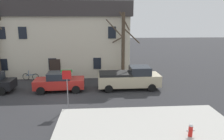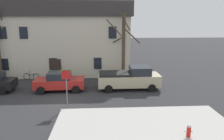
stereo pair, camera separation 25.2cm
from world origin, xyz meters
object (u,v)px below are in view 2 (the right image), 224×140
(fire_hydrant, at_px, (189,130))
(bicycle_leaning, at_px, (32,77))
(tree_bare_mid, at_px, (123,45))
(car_red_sedan, at_px, (60,81))
(pickup_truck_beige, at_px, (129,78))
(street_sign_pole, at_px, (66,82))
(building_main, at_px, (65,37))

(fire_hydrant, distance_m, bicycle_leaning, 16.62)
(tree_bare_mid, distance_m, car_red_sedan, 7.21)
(fire_hydrant, bearing_deg, bicycle_leaning, 134.28)
(pickup_truck_beige, distance_m, street_sign_pole, 6.54)
(fire_hydrant, relative_size, street_sign_pole, 0.25)
(street_sign_pole, bearing_deg, bicycle_leaning, 122.13)
(tree_bare_mid, bearing_deg, street_sign_pole, -123.33)
(fire_hydrant, height_order, bicycle_leaning, bicycle_leaning)
(car_red_sedan, height_order, street_sign_pole, street_sign_pole)
(car_red_sedan, bearing_deg, tree_bare_mid, 27.64)
(tree_bare_mid, xyz_separation_m, pickup_truck_beige, (0.25, -2.89, -2.65))
(building_main, height_order, car_red_sedan, building_main)
(building_main, relative_size, fire_hydrant, 22.22)
(car_red_sedan, xyz_separation_m, fire_hydrant, (8.06, -8.31, -0.36))
(building_main, distance_m, car_red_sedan, 8.66)
(tree_bare_mid, relative_size, pickup_truck_beige, 1.24)
(tree_bare_mid, bearing_deg, building_main, 142.92)
(street_sign_pole, xyz_separation_m, bicycle_leaning, (-4.77, 7.59, -1.58))
(car_red_sedan, bearing_deg, bicycle_leaning, 134.59)
(car_red_sedan, xyz_separation_m, pickup_truck_beige, (6.14, 0.20, 0.14))
(tree_bare_mid, xyz_separation_m, bicycle_leaning, (-9.43, 0.50, -3.26))
(tree_bare_mid, height_order, street_sign_pole, tree_bare_mid)
(tree_bare_mid, relative_size, street_sign_pole, 2.46)
(building_main, xyz_separation_m, pickup_truck_beige, (6.78, -7.82, -3.06))
(street_sign_pole, height_order, bicycle_leaning, street_sign_pole)
(building_main, height_order, bicycle_leaning, building_main)
(bicycle_leaning, bearing_deg, street_sign_pole, -57.87)
(building_main, bearing_deg, fire_hydrant, -61.95)
(pickup_truck_beige, distance_m, fire_hydrant, 8.74)
(fire_hydrant, bearing_deg, street_sign_pole, 147.78)
(building_main, relative_size, bicycle_leaning, 8.80)
(tree_bare_mid, relative_size, fire_hydrant, 9.96)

